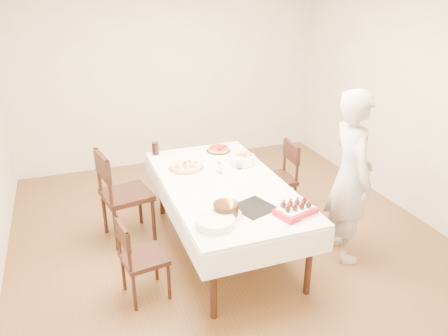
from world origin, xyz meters
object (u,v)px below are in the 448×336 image
object	(u,v)px
chair_left_savory	(127,195)
pizza_white	(186,167)
cola_glass	(155,149)
strawberry_box	(296,210)
pasta_bowl	(242,160)
birthday_cake	(231,203)
taper_candle	(240,157)
chair_left_dessert	(144,258)
person	(350,177)
dining_table	(224,216)
chair_right_savory	(275,179)
pizza_pepperoni	(219,149)
layer_cake	(226,209)

from	to	relation	value
chair_left_savory	pizza_white	size ratio (longest dim) A/B	2.75
cola_glass	strawberry_box	distance (m)	1.96
pasta_bowl	birthday_cake	size ratio (longest dim) A/B	2.09
taper_candle	birthday_cake	bearing A→B (deg)	-116.53
strawberry_box	birthday_cake	bearing A→B (deg)	153.80
chair_left_dessert	person	world-z (taller)	person
dining_table	chair_left_dessert	bearing A→B (deg)	-153.13
dining_table	strawberry_box	bearing A→B (deg)	-65.98
person	birthday_cake	bearing A→B (deg)	103.46
chair_left_dessert	pasta_bowl	bearing A→B (deg)	-154.93
dining_table	chair_right_savory	size ratio (longest dim) A/B	2.43
person	birthday_cake	xyz separation A→B (m)	(-1.24, -0.05, -0.03)
birthday_cake	pasta_bowl	bearing A→B (deg)	62.26
person	pizza_pepperoni	size ratio (longest dim) A/B	6.22
person	cola_glass	distance (m)	2.17
chair_left_dessert	person	xyz separation A→B (m)	(2.01, -0.05, 0.47)
pizza_white	cola_glass	xyz separation A→B (m)	(-0.22, 0.52, 0.05)
dining_table	chair_right_savory	distance (m)	0.96
pizza_white	strawberry_box	distance (m)	1.40
chair_left_savory	taper_candle	xyz separation A→B (m)	(1.16, -0.29, 0.38)
cola_glass	dining_table	bearing A→B (deg)	-64.49
pizza_white	birthday_cake	size ratio (longest dim) A/B	2.87
chair_left_dessert	pizza_white	distance (m)	1.19
chair_right_savory	person	distance (m)	1.12
cola_glass	strawberry_box	xyz separation A→B (m)	(0.82, -1.78, -0.03)
dining_table	chair_left_savory	bearing A→B (deg)	147.67
layer_cake	strawberry_box	distance (m)	0.60
chair_left_dessert	strawberry_box	xyz separation A→B (m)	(1.26, -0.34, 0.40)
strawberry_box	taper_candle	bearing A→B (deg)	94.39
dining_table	layer_cake	distance (m)	0.77
chair_right_savory	strawberry_box	size ratio (longest dim) A/B	2.67
chair_left_savory	chair_left_dessert	distance (m)	1.03
pizza_white	cola_glass	bearing A→B (deg)	112.55
chair_left_dessert	cola_glass	xyz separation A→B (m)	(0.43, 1.44, 0.43)
pizza_white	layer_cake	xyz separation A→B (m)	(0.05, -1.07, 0.03)
layer_cake	pizza_white	bearing A→B (deg)	92.47
pasta_bowl	layer_cake	bearing A→B (deg)	-119.70
chair_left_savory	strawberry_box	bearing A→B (deg)	122.31
cola_glass	layer_cake	xyz separation A→B (m)	(0.26, -1.59, -0.02)
chair_left_dessert	pizza_pepperoni	xyz separation A→B (m)	(1.15, 1.29, 0.38)
chair_left_savory	layer_cake	bearing A→B (deg)	110.16
person	birthday_cake	size ratio (longest dim) A/B	13.28
chair_left_savory	birthday_cake	size ratio (longest dim) A/B	7.89
pizza_white	pasta_bowl	xyz separation A→B (m)	(0.61, -0.08, 0.03)
cola_glass	birthday_cake	bearing A→B (deg)	-77.85
dining_table	chair_left_dessert	size ratio (longest dim) A/B	2.76
pizza_white	strawberry_box	xyz separation A→B (m)	(0.61, -1.26, 0.02)
person	layer_cake	bearing A→B (deg)	105.45
dining_table	pizza_white	xyz separation A→B (m)	(-0.25, 0.46, 0.40)
dining_table	birthday_cake	bearing A→B (deg)	-104.00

